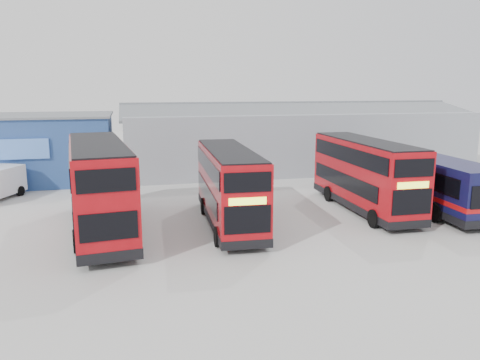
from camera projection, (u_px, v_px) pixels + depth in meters
ground_plane at (274, 239)px, 22.52m from camera, size 120.00×120.00×0.00m
office_block at (31, 148)px, 35.99m from camera, size 12.30×8.32×5.12m
maintenance_shed at (292, 138)px, 42.90m from camera, size 30.50×12.00×5.89m
double_decker_left at (100, 188)px, 23.14m from camera, size 3.78×10.99×4.56m
double_decker_centre at (229, 188)px, 24.46m from camera, size 2.78×9.67×4.05m
double_decker_right at (365, 176)px, 27.41m from camera, size 2.65×9.94×4.18m
single_decker_blue at (425, 181)px, 28.38m from camera, size 3.25×11.70×3.14m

